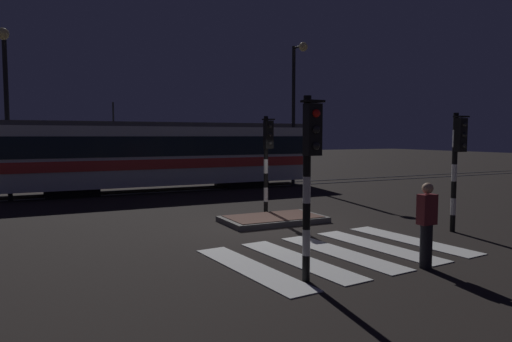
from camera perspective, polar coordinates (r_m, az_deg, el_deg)
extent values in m
plane|color=black|center=(13.52, 1.66, -6.85)|extent=(120.00, 120.00, 0.00)
cube|color=#59595E|center=(22.13, -9.77, -2.48)|extent=(80.00, 0.12, 0.03)
cube|color=#59595E|center=(23.50, -10.77, -2.10)|extent=(80.00, 0.12, 0.03)
cube|color=silver|center=(9.37, -0.66, -11.88)|extent=(1.03, 3.70, 0.02)
cube|color=silver|center=(10.00, 5.20, -10.85)|extent=(1.03, 3.70, 0.02)
cube|color=silver|center=(10.72, 10.29, -9.86)|extent=(1.03, 3.70, 0.02)
cube|color=silver|center=(11.51, 14.69, -8.94)|extent=(1.03, 3.70, 0.02)
cube|color=silver|center=(12.37, 18.48, -8.10)|extent=(1.03, 3.70, 0.02)
cube|color=slate|center=(14.23, 2.11, -5.97)|extent=(3.07, 1.77, 0.16)
cube|color=brown|center=(14.21, 2.11, -5.61)|extent=(2.76, 1.59, 0.02)
cylinder|color=black|center=(15.31, 1.22, -4.65)|extent=(0.14, 0.14, 0.47)
cylinder|color=white|center=(15.24, 1.22, -2.91)|extent=(0.14, 0.14, 0.47)
cylinder|color=black|center=(15.19, 1.22, -1.17)|extent=(0.14, 0.14, 0.47)
cylinder|color=white|center=(15.15, 1.23, 0.59)|extent=(0.14, 0.14, 0.47)
cylinder|color=black|center=(15.13, 1.23, 2.35)|extent=(0.14, 0.14, 0.47)
cylinder|color=white|center=(15.12, 1.23, 4.12)|extent=(0.14, 0.14, 0.47)
cylinder|color=black|center=(15.12, 1.24, 5.88)|extent=(0.14, 0.14, 0.47)
cube|color=black|center=(14.97, 1.53, 4.49)|extent=(0.28, 0.20, 0.90)
sphere|color=black|center=(14.87, 1.74, 5.57)|extent=(0.14, 0.14, 0.14)
sphere|color=black|center=(14.87, 1.73, 4.49)|extent=(0.14, 0.14, 0.14)
sphere|color=black|center=(14.87, 1.73, 3.41)|extent=(0.14, 0.14, 0.14)
cube|color=black|center=(14.97, 1.54, 6.37)|extent=(0.36, 0.24, 0.04)
cylinder|color=black|center=(13.88, 23.03, -5.94)|extent=(0.14, 0.14, 0.46)
cylinder|color=white|center=(13.80, 23.09, -4.04)|extent=(0.14, 0.14, 0.46)
cylinder|color=black|center=(13.75, 23.15, -2.13)|extent=(0.14, 0.14, 0.46)
cylinder|color=white|center=(13.70, 23.21, -0.20)|extent=(0.14, 0.14, 0.46)
cylinder|color=black|center=(13.68, 23.26, 1.74)|extent=(0.14, 0.14, 0.46)
cylinder|color=white|center=(13.67, 23.32, 3.68)|extent=(0.14, 0.14, 0.46)
cylinder|color=black|center=(13.67, 23.38, 5.63)|extent=(0.14, 0.14, 0.46)
cube|color=black|center=(13.56, 23.88, 4.07)|extent=(0.28, 0.20, 0.90)
sphere|color=black|center=(13.49, 24.28, 5.25)|extent=(0.14, 0.14, 0.14)
sphere|color=black|center=(13.49, 24.24, 4.06)|extent=(0.14, 0.14, 0.14)
sphere|color=black|center=(13.49, 24.20, 2.87)|extent=(0.14, 0.14, 0.14)
cube|color=black|center=(13.57, 23.95, 6.14)|extent=(0.36, 0.24, 0.04)
cylinder|color=black|center=(8.60, 6.18, -11.82)|extent=(0.14, 0.14, 0.48)
cylinder|color=white|center=(8.48, 6.20, -8.73)|extent=(0.14, 0.14, 0.48)
cylinder|color=black|center=(8.38, 6.23, -5.55)|extent=(0.14, 0.14, 0.48)
cylinder|color=white|center=(8.31, 6.26, -2.32)|extent=(0.14, 0.14, 0.48)
cylinder|color=black|center=(8.27, 6.29, 0.96)|extent=(0.14, 0.14, 0.48)
cylinder|color=white|center=(8.26, 6.31, 4.26)|extent=(0.14, 0.14, 0.48)
cylinder|color=black|center=(8.27, 6.34, 7.56)|extent=(0.14, 0.14, 0.48)
cube|color=black|center=(8.12, 6.97, 5.06)|extent=(0.28, 0.20, 0.90)
sphere|color=red|center=(8.03, 7.42, 7.07)|extent=(0.14, 0.14, 0.14)
sphere|color=black|center=(8.02, 7.40, 5.07)|extent=(0.14, 0.14, 0.14)
sphere|color=black|center=(8.03, 7.38, 3.07)|extent=(0.14, 0.14, 0.14)
cube|color=black|center=(8.14, 7.00, 8.52)|extent=(0.36, 0.24, 0.04)
cylinder|color=black|center=(24.07, 4.63, 6.63)|extent=(0.18, 0.18, 7.18)
cylinder|color=black|center=(24.08, 5.25, 14.99)|extent=(0.10, 0.90, 0.10)
sphere|color=#F9E08C|center=(23.69, 5.84, 14.97)|extent=(0.44, 0.44, 0.44)
cylinder|color=black|center=(21.04, -28.28, 5.72)|extent=(0.18, 0.18, 6.64)
cylinder|color=black|center=(20.94, -28.66, 14.59)|extent=(0.10, 0.90, 0.10)
sphere|color=#F9E08C|center=(20.49, -28.70, 14.60)|extent=(0.44, 0.44, 0.44)
cube|color=silver|center=(22.57, -11.42, 1.92)|extent=(14.94, 2.50, 2.70)
cube|color=red|center=(21.36, -10.53, 0.86)|extent=(14.64, 0.04, 0.44)
cube|color=red|center=(23.81, -12.19, 1.19)|extent=(14.64, 0.04, 0.44)
cube|color=black|center=(21.33, -10.56, 3.00)|extent=(14.19, 0.03, 0.90)
cube|color=#4C4C51|center=(22.55, -11.48, 5.60)|extent=(14.64, 2.30, 0.20)
cylinder|color=#262628|center=(22.10, -17.16, 6.82)|extent=(0.08, 0.08, 1.00)
cube|color=black|center=(24.06, -1.86, -1.49)|extent=(2.20, 2.00, 0.35)
cube|color=black|center=(22.00, -21.77, -2.35)|extent=(2.20, 2.00, 0.35)
sphere|color=#F9F2CC|center=(25.56, 5.12, 1.37)|extent=(0.24, 0.24, 0.24)
cylinder|color=black|center=(9.90, 20.19, -8.69)|extent=(0.24, 0.24, 0.88)
cube|color=maroon|center=(9.76, 20.30, -4.46)|extent=(0.36, 0.22, 0.60)
sphere|color=tan|center=(9.71, 20.37, -2.01)|extent=(0.22, 0.22, 0.22)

